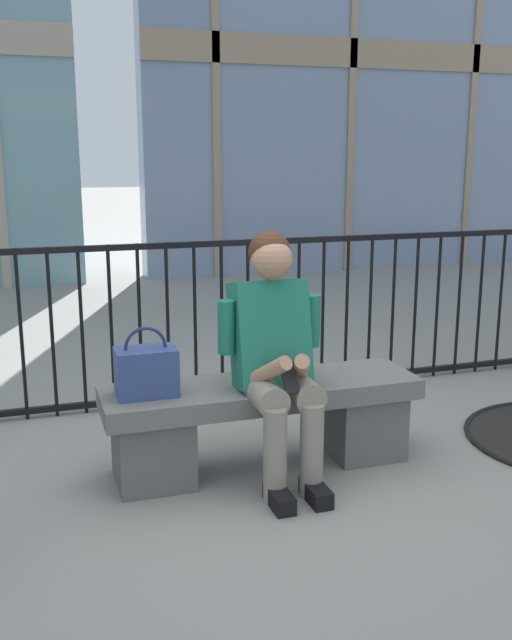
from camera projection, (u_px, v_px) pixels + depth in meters
The scene contains 5 objects.
ground_plane at pixel (262, 466), 3.73m from camera, with size 60.00×60.00×0.00m, color gray.
stone_bench at pixel (262, 416), 3.67m from camera, with size 1.60×0.44×0.45m.
seated_person_with_phone at pixel (276, 350), 3.47m from camera, with size 0.52×0.66×1.21m.
handbag_on_bench at pixel (146, 371), 3.42m from camera, with size 0.28×0.18×0.33m.
plaza_railing at pixel (209, 321), 4.61m from camera, with size 9.65×0.04×1.04m.
Camera 1 is at (-1.10, -3.29, 1.58)m, focal length 40.74 mm.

